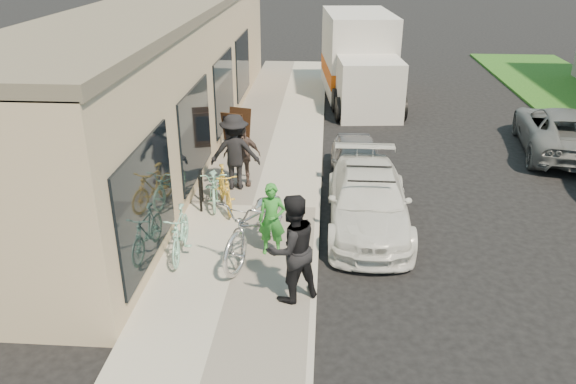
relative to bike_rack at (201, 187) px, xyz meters
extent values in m
plane|color=black|center=(3.17, -2.88, -0.66)|extent=(120.00, 120.00, 0.00)
cube|color=#A29F92|center=(1.17, 0.12, -0.58)|extent=(3.00, 34.00, 0.15)
cube|color=#A39F95|center=(2.72, 0.12, -0.59)|extent=(0.12, 34.00, 0.13)
cube|color=tan|center=(-2.08, 5.12, 1.34)|extent=(3.50, 20.00, 4.00)
cube|color=#675F4E|center=(-2.08, 5.12, 3.44)|extent=(3.60, 20.00, 0.25)
cube|color=black|center=(-0.31, -2.88, 0.94)|extent=(0.06, 3.00, 2.20)
cube|color=black|center=(-0.31, 1.12, 0.94)|extent=(0.06, 3.00, 2.20)
cube|color=black|center=(-0.31, 5.12, 0.94)|extent=(0.06, 3.00, 2.20)
cube|color=black|center=(-0.31, 9.12, 0.94)|extent=(0.06, 3.00, 2.20)
cylinder|color=black|center=(0.04, -0.27, -0.10)|extent=(0.06, 0.06, 0.81)
cylinder|color=black|center=(-0.04, 0.27, -0.10)|extent=(0.06, 0.06, 0.81)
cylinder|color=black|center=(0.00, 0.00, 0.30)|extent=(0.14, 0.54, 0.06)
cube|color=black|center=(0.15, 3.95, 0.07)|extent=(0.74, 0.46, 1.13)
cube|color=black|center=(0.26, 4.35, 0.07)|extent=(0.74, 0.46, 1.13)
cube|color=black|center=(0.14, 3.91, 0.13)|extent=(0.58, 0.33, 0.81)
imported|color=white|center=(3.85, -0.43, -0.02)|extent=(1.79, 4.36, 1.26)
cylinder|color=black|center=(3.85, -0.90, 0.63)|extent=(1.00, 0.04, 0.04)
cylinder|color=black|center=(3.85, -0.06, 0.63)|extent=(1.00, 0.04, 0.04)
imported|color=gray|center=(3.70, 2.10, -0.09)|extent=(1.39, 3.35, 1.13)
cube|color=beige|center=(4.36, 8.09, 0.38)|extent=(2.37, 2.37, 2.07)
cube|color=black|center=(4.36, 8.09, 0.81)|extent=(2.01, 0.26, 0.98)
cube|color=beige|center=(4.05, 11.34, 1.03)|extent=(2.93, 4.79, 3.16)
cube|color=#BF4A0B|center=(4.05, 11.34, 0.32)|extent=(2.95, 4.81, 0.60)
cylinder|color=black|center=(3.33, 7.45, -0.22)|extent=(0.35, 0.89, 0.87)
cylinder|color=black|center=(5.50, 7.65, -0.22)|extent=(0.35, 0.89, 0.87)
cylinder|color=black|center=(3.22, 8.64, -0.22)|extent=(0.35, 0.89, 0.87)
cylinder|color=black|center=(5.38, 8.84, -0.22)|extent=(0.35, 0.89, 0.87)
cylinder|color=black|center=(2.82, 12.75, -0.22)|extent=(0.35, 0.89, 0.87)
cylinder|color=black|center=(4.99, 12.96, -0.22)|extent=(0.35, 0.89, 0.87)
imported|color=slate|center=(9.90, 4.81, 0.02)|extent=(3.01, 5.19, 1.36)
imported|color=silver|center=(1.55, -2.07, 0.18)|extent=(1.69, 2.76, 1.37)
imported|color=#2D882D|center=(1.86, -2.02, 0.24)|extent=(0.56, 0.38, 1.49)
imported|color=black|center=(2.34, -3.51, 0.48)|extent=(1.21, 1.15, 1.96)
imported|color=#91D8BD|center=(0.06, -2.20, -0.02)|extent=(0.56, 1.64, 0.97)
imported|color=#91D8BD|center=(0.27, 0.26, -0.05)|extent=(0.91, 1.80, 0.90)
imported|color=gold|center=(0.57, -0.04, -0.02)|extent=(0.98, 1.69, 0.98)
imported|color=black|center=(0.64, 1.14, 0.45)|extent=(1.28, 0.79, 1.91)
imported|color=brown|center=(0.78, 1.34, 0.29)|extent=(1.00, 0.59, 1.59)
camera|label=1|loc=(2.86, -11.74, 5.28)|focal=35.00mm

